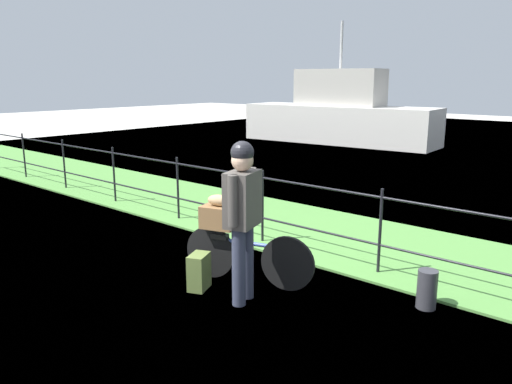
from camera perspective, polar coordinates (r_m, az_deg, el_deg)
The scene contains 11 objects.
ground_plane at distance 5.93m, azimuth -12.01°, elevation -10.20°, with size 60.00×60.00×0.00m, color beige.
grass_strip at distance 7.89m, azimuth 4.95°, elevation -4.03°, with size 27.00×2.40×0.03m, color #569342.
harbor_water at distance 15.21m, azimuth 23.60°, elevation 3.05°, with size 30.00×30.00×0.00m, color slate.
iron_fence at distance 7.05m, azimuth 0.74°, elevation -1.03°, with size 18.04×0.04×1.04m.
bicycle_main at distance 5.75m, azimuth -1.09°, elevation -7.16°, with size 1.51×0.50×0.61m.
wooden_crate at distance 5.77m, azimuth -4.15°, elevation -2.81°, with size 0.39×0.27×0.26m, color brown.
terrier_dog at distance 5.71m, azimuth -3.96°, elevation -0.85°, with size 0.32×0.22×0.18m.
cyclist_person at distance 5.09m, azimuth -1.52°, elevation -1.84°, with size 0.37×0.52×1.68m.
backpack_on_paving at distance 5.68m, azimuth -6.43°, elevation -8.89°, with size 0.28×0.18×0.40m, color olive.
mooring_bollard at distance 5.48m, azimuth 18.68°, elevation -10.32°, with size 0.20×0.20×0.40m, color #38383D.
moored_boat_near at distance 18.47m, azimuth 9.31°, elevation 8.45°, with size 7.07×2.35×4.18m.
Camera 1 is at (4.42, -3.24, 2.29)m, focal length 35.56 mm.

